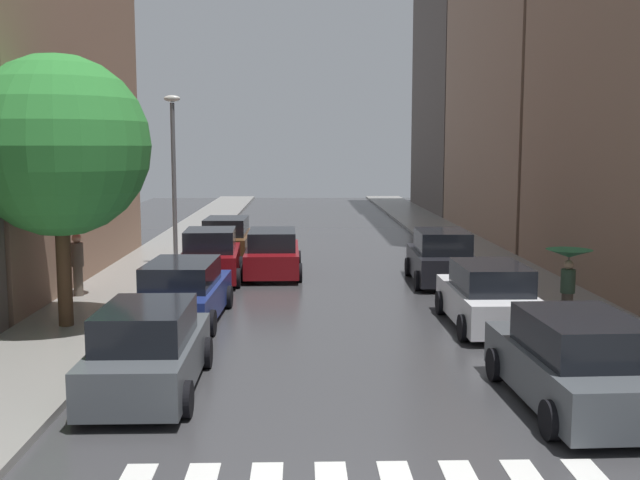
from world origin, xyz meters
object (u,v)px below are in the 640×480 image
at_px(parked_car_left_second, 183,293).
at_px(parked_car_left_fourth, 227,239).
at_px(parked_car_left_nearest, 148,351).
at_px(parked_car_right_third, 441,258).
at_px(parked_car_right_second, 489,297).
at_px(parked_car_left_third, 211,257).
at_px(pedestrian_near_tree, 77,242).
at_px(lamp_post_left, 174,167).
at_px(street_tree_left, 59,146).
at_px(car_midroad, 273,254).
at_px(parked_car_right_nearest, 577,364).
at_px(pedestrian_foreground, 569,267).

relative_size(parked_car_left_second, parked_car_left_fourth, 1.07).
bearing_deg(parked_car_left_nearest, parked_car_right_third, -34.48).
bearing_deg(parked_car_right_second, parked_car_left_nearest, 122.46).
xyz_separation_m(parked_car_left_second, parked_car_right_second, (7.84, -0.84, 0.01)).
bearing_deg(parked_car_left_fourth, parked_car_left_third, -179.56).
bearing_deg(pedestrian_near_tree, lamp_post_left, -129.77).
bearing_deg(parked_car_left_fourth, parked_car_right_third, -125.63).
bearing_deg(pedestrian_near_tree, street_tree_left, 80.64).
distance_m(car_midroad, lamp_post_left, 4.97).
bearing_deg(lamp_post_left, parked_car_left_third, -58.21).
relative_size(parked_car_left_fourth, street_tree_left, 0.69).
height_order(parked_car_left_second, pedestrian_near_tree, pedestrian_near_tree).
height_order(parked_car_left_nearest, parked_car_right_second, parked_car_left_nearest).
bearing_deg(parked_car_right_third, parked_car_right_nearest, -177.62).
bearing_deg(parked_car_left_third, parked_car_left_fourth, -3.04).
bearing_deg(car_midroad, lamp_post_left, 68.78).
distance_m(car_midroad, street_tree_left, 10.22).
xyz_separation_m(parked_car_right_nearest, car_midroad, (-5.84, 13.89, -0.02)).
xyz_separation_m(parked_car_right_third, car_midroad, (-5.73, 1.77, -0.07)).
xyz_separation_m(parked_car_left_third, pedestrian_near_tree, (-3.56, -3.15, 0.93)).
height_order(parked_car_left_third, parked_car_left_fourth, parked_car_left_third).
bearing_deg(pedestrian_foreground, lamp_post_left, -62.72).
bearing_deg(parked_car_left_third, car_midroad, -61.12).
height_order(parked_car_right_second, car_midroad, parked_car_right_second).
xyz_separation_m(parked_car_left_fourth, parked_car_right_nearest, (7.85, -17.85, -0.01)).
xyz_separation_m(parked_car_left_nearest, pedestrian_foreground, (9.56, 4.71, 0.79)).
relative_size(parked_car_left_third, lamp_post_left, 0.65).
relative_size(parked_car_left_nearest, parked_car_left_second, 0.90).
bearing_deg(parked_car_left_second, lamp_post_left, 12.77).
xyz_separation_m(parked_car_right_third, pedestrian_near_tree, (-11.34, -2.64, 0.93)).
bearing_deg(parked_car_left_nearest, pedestrian_near_tree, 23.88).
relative_size(parked_car_left_nearest, street_tree_left, 0.66).
relative_size(parked_car_left_fourth, car_midroad, 0.97).
distance_m(parked_car_left_nearest, street_tree_left, 6.74).
relative_size(parked_car_left_second, street_tree_left, 0.73).
bearing_deg(street_tree_left, parked_car_left_fourth, 76.93).
height_order(parked_car_left_nearest, parked_car_right_third, parked_car_right_third).
distance_m(parked_car_left_second, street_tree_left, 4.81).
height_order(parked_car_left_third, street_tree_left, street_tree_left).
relative_size(parked_car_left_third, parked_car_left_fourth, 0.90).
distance_m(pedestrian_foreground, pedestrian_near_tree, 13.86).
relative_size(parked_car_left_fourth, parked_car_right_second, 1.05).
xyz_separation_m(parked_car_right_third, pedestrian_foreground, (2.00, -6.38, 0.74)).
xyz_separation_m(parked_car_left_fourth, parked_car_right_second, (7.78, -11.96, -0.02)).
relative_size(parked_car_left_third, parked_car_right_third, 0.95).
height_order(pedestrian_foreground, lamp_post_left, lamp_post_left).
distance_m(pedestrian_near_tree, street_tree_left, 4.76).
bearing_deg(parked_car_left_second, car_midroad, -14.02).
distance_m(parked_car_right_second, pedestrian_near_tree, 11.98).
bearing_deg(pedestrian_foreground, parked_car_right_third, -95.48).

